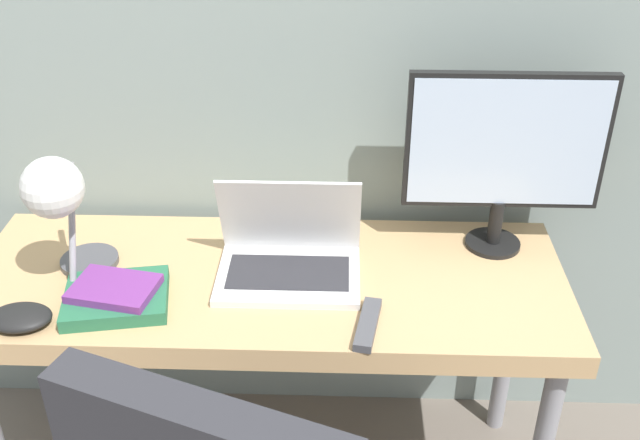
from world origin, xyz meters
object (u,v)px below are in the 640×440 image
at_px(desk_lamp, 57,198).
at_px(book_stack, 116,296).
at_px(laptop, 289,255).
at_px(monitor, 505,150).
at_px(game_controller, 20,317).

bearing_deg(desk_lamp, book_stack, -25.01).
bearing_deg(laptop, book_stack, -160.34).
height_order(laptop, book_stack, laptop).
xyz_separation_m(monitor, desk_lamp, (-1.03, -0.23, -0.02)).
height_order(laptop, monitor, monitor).
bearing_deg(book_stack, laptop, 19.66).
xyz_separation_m(laptop, game_controller, (-0.59, -0.22, -0.03)).
distance_m(book_stack, game_controller, 0.21).
height_order(monitor, desk_lamp, monitor).
distance_m(laptop, game_controller, 0.63).
bearing_deg(laptop, desk_lamp, -170.18).
xyz_separation_m(monitor, book_stack, (-0.92, -0.29, -0.25)).
bearing_deg(desk_lamp, laptop, 9.82).
height_order(monitor, book_stack, monitor).
bearing_deg(laptop, monitor, 15.66).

